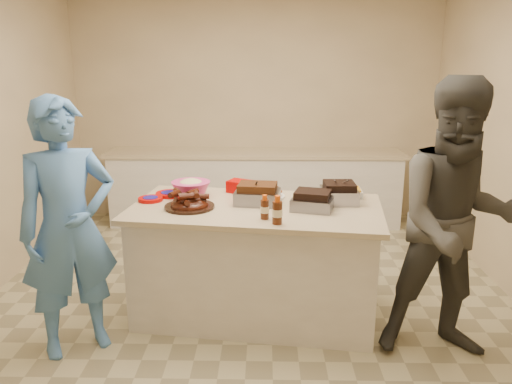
{
  "coord_description": "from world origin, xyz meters",
  "views": [
    {
      "loc": [
        0.12,
        -3.79,
        2.01
      ],
      "look_at": [
        0.05,
        -0.07,
        1.0
      ],
      "focal_mm": 35.0,
      "sensor_mm": 36.0,
      "label": 1
    }
  ],
  "objects_px": {
    "island": "(256,312)",
    "rib_platter": "(190,208)",
    "guest_gray": "(443,350)",
    "roasting_pan": "(339,202)",
    "plastic_cup": "(188,190)",
    "coleslaw_bowl": "(191,197)",
    "mustard_bottle": "(251,201)",
    "bbq_bottle_b": "(277,224)",
    "bbq_bottle_a": "(265,219)",
    "guest_blue": "(81,346)"
  },
  "relations": [
    {
      "from": "bbq_bottle_a",
      "to": "mustard_bottle",
      "type": "distance_m",
      "value": 0.48
    },
    {
      "from": "roasting_pan",
      "to": "plastic_cup",
      "type": "bearing_deg",
      "value": 164.1
    },
    {
      "from": "mustard_bottle",
      "to": "bbq_bottle_a",
      "type": "bearing_deg",
      "value": -76.28
    },
    {
      "from": "rib_platter",
      "to": "plastic_cup",
      "type": "relative_size",
      "value": 3.82
    },
    {
      "from": "coleslaw_bowl",
      "to": "bbq_bottle_b",
      "type": "height_order",
      "value": "coleslaw_bowl"
    },
    {
      "from": "mustard_bottle",
      "to": "bbq_bottle_b",
      "type": "bearing_deg",
      "value": -70.74
    },
    {
      "from": "island",
      "to": "bbq_bottle_b",
      "type": "xyz_separation_m",
      "value": [
        0.15,
        -0.41,
        0.9
      ]
    },
    {
      "from": "plastic_cup",
      "to": "guest_blue",
      "type": "xyz_separation_m",
      "value": [
        -0.66,
        -0.97,
        -0.9
      ]
    },
    {
      "from": "coleslaw_bowl",
      "to": "bbq_bottle_a",
      "type": "distance_m",
      "value": 0.83
    },
    {
      "from": "plastic_cup",
      "to": "mustard_bottle",
      "type": "bearing_deg",
      "value": -28.87
    },
    {
      "from": "bbq_bottle_b",
      "to": "guest_gray",
      "type": "height_order",
      "value": "bbq_bottle_b"
    },
    {
      "from": "bbq_bottle_a",
      "to": "plastic_cup",
      "type": "distance_m",
      "value": 1.01
    },
    {
      "from": "coleslaw_bowl",
      "to": "bbq_bottle_b",
      "type": "relative_size",
      "value": 1.58
    },
    {
      "from": "rib_platter",
      "to": "bbq_bottle_a",
      "type": "bearing_deg",
      "value": -24.2
    },
    {
      "from": "plastic_cup",
      "to": "roasting_pan",
      "type": "bearing_deg",
      "value": -15.26
    },
    {
      "from": "roasting_pan",
      "to": "guest_gray",
      "type": "relative_size",
      "value": 0.15
    },
    {
      "from": "bbq_bottle_b",
      "to": "plastic_cup",
      "type": "xyz_separation_m",
      "value": [
        -0.75,
        0.87,
        -0.0
      ]
    },
    {
      "from": "island",
      "to": "bbq_bottle_a",
      "type": "bearing_deg",
      "value": -69.79
    },
    {
      "from": "roasting_pan",
      "to": "guest_blue",
      "type": "xyz_separation_m",
      "value": [
        -1.91,
        -0.63,
        -0.9
      ]
    },
    {
      "from": "roasting_pan",
      "to": "coleslaw_bowl",
      "type": "xyz_separation_m",
      "value": [
        -1.19,
        0.14,
        0.0
      ]
    },
    {
      "from": "rib_platter",
      "to": "plastic_cup",
      "type": "bearing_deg",
      "value": 100.02
    },
    {
      "from": "guest_gray",
      "to": "rib_platter",
      "type": "bearing_deg",
      "value": 167.13
    },
    {
      "from": "coleslaw_bowl",
      "to": "roasting_pan",
      "type": "bearing_deg",
      "value": -6.87
    },
    {
      "from": "bbq_bottle_a",
      "to": "roasting_pan",
      "type": "bearing_deg",
      "value": 36.06
    },
    {
      "from": "guest_blue",
      "to": "plastic_cup",
      "type": "bearing_deg",
      "value": 22.47
    },
    {
      "from": "coleslaw_bowl",
      "to": "bbq_bottle_b",
      "type": "xyz_separation_m",
      "value": [
        0.69,
        -0.68,
        0.0
      ]
    },
    {
      "from": "bbq_bottle_a",
      "to": "coleslaw_bowl",
      "type": "bearing_deg",
      "value": 136.75
    },
    {
      "from": "rib_platter",
      "to": "guest_gray",
      "type": "bearing_deg",
      "value": -14.38
    },
    {
      "from": "roasting_pan",
      "to": "bbq_bottle_b",
      "type": "bearing_deg",
      "value": -133.71
    },
    {
      "from": "bbq_bottle_b",
      "to": "plastic_cup",
      "type": "relative_size",
      "value": 2.01
    },
    {
      "from": "bbq_bottle_b",
      "to": "guest_blue",
      "type": "bearing_deg",
      "value": -176.04
    },
    {
      "from": "island",
      "to": "rib_platter",
      "type": "distance_m",
      "value": 1.04
    },
    {
      "from": "bbq_bottle_b",
      "to": "guest_gray",
      "type": "relative_size",
      "value": 0.11
    },
    {
      "from": "mustard_bottle",
      "to": "guest_blue",
      "type": "bearing_deg",
      "value": -151.11
    },
    {
      "from": "rib_platter",
      "to": "coleslaw_bowl",
      "type": "bearing_deg",
      "value": 95.99
    },
    {
      "from": "island",
      "to": "guest_gray",
      "type": "distance_m",
      "value": 1.44
    },
    {
      "from": "rib_platter",
      "to": "roasting_pan",
      "type": "height_order",
      "value": "rib_platter"
    },
    {
      "from": "bbq_bottle_b",
      "to": "rib_platter",
      "type": "bearing_deg",
      "value": 151.04
    },
    {
      "from": "coleslaw_bowl",
      "to": "mustard_bottle",
      "type": "height_order",
      "value": "coleslaw_bowl"
    },
    {
      "from": "roasting_pan",
      "to": "plastic_cup",
      "type": "relative_size",
      "value": 2.77
    },
    {
      "from": "bbq_bottle_b",
      "to": "guest_blue",
      "type": "distance_m",
      "value": 1.68
    },
    {
      "from": "bbq_bottle_a",
      "to": "plastic_cup",
      "type": "xyz_separation_m",
      "value": [
        -0.66,
        0.76,
        0.0
      ]
    },
    {
      "from": "island",
      "to": "roasting_pan",
      "type": "distance_m",
      "value": 1.12
    },
    {
      "from": "plastic_cup",
      "to": "coleslaw_bowl",
      "type": "bearing_deg",
      "value": -73.79
    },
    {
      "from": "roasting_pan",
      "to": "coleslaw_bowl",
      "type": "height_order",
      "value": "coleslaw_bowl"
    },
    {
      "from": "rib_platter",
      "to": "roasting_pan",
      "type": "relative_size",
      "value": 1.38
    },
    {
      "from": "bbq_bottle_a",
      "to": "guest_blue",
      "type": "xyz_separation_m",
      "value": [
        -1.32,
        -0.2,
        -0.9
      ]
    },
    {
      "from": "coleslaw_bowl",
      "to": "mustard_bottle",
      "type": "bearing_deg",
      "value": -12.16
    },
    {
      "from": "rib_platter",
      "to": "bbq_bottle_b",
      "type": "xyz_separation_m",
      "value": [
        0.66,
        -0.36,
        0.0
      ]
    },
    {
      "from": "island",
      "to": "bbq_bottle_b",
      "type": "relative_size",
      "value": 9.51
    }
  ]
}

